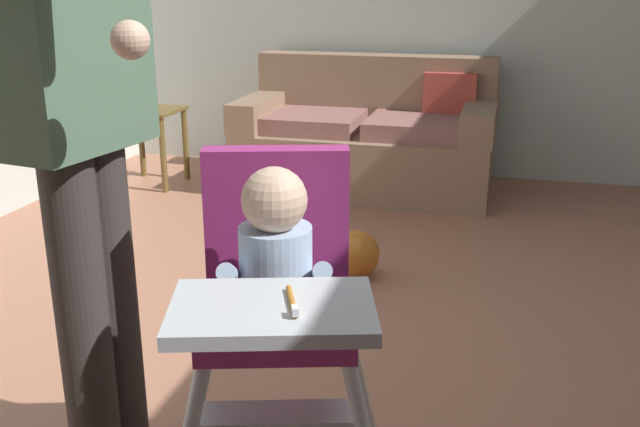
% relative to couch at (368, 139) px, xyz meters
% --- Properties ---
extents(ground, '(6.10, 7.39, 0.10)m').
position_rel_couch_xyz_m(ground, '(0.27, -2.41, -0.38)').
color(ground, '#A46B52').
extents(couch, '(1.65, 0.86, 0.86)m').
position_rel_couch_xyz_m(couch, '(0.00, 0.00, 0.00)').
color(couch, '#896C54').
rests_on(couch, ground).
extents(high_chair, '(0.75, 0.83, 0.97)m').
position_rel_couch_xyz_m(high_chair, '(0.40, -3.15, 0.34)').
color(high_chair, silver).
rests_on(high_chair, ground).
extents(adult_standing, '(0.51, 0.55, 1.72)m').
position_rel_couch_xyz_m(adult_standing, '(-0.14, -3.07, 0.64)').
color(adult_standing, '#36312E').
rests_on(adult_standing, ground).
extents(toy_ball, '(0.23, 0.23, 0.23)m').
position_rel_couch_xyz_m(toy_ball, '(0.25, -1.53, -0.22)').
color(toy_ball, orange).
rests_on(toy_ball, ground).
extents(side_table, '(0.40, 0.40, 0.52)m').
position_rel_couch_xyz_m(side_table, '(-1.44, -0.30, 0.05)').
color(side_table, brown).
rests_on(side_table, ground).
extents(sippy_cup, '(0.07, 0.07, 0.10)m').
position_rel_couch_xyz_m(sippy_cup, '(-1.44, -0.30, 0.24)').
color(sippy_cup, gold).
rests_on(sippy_cup, side_table).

